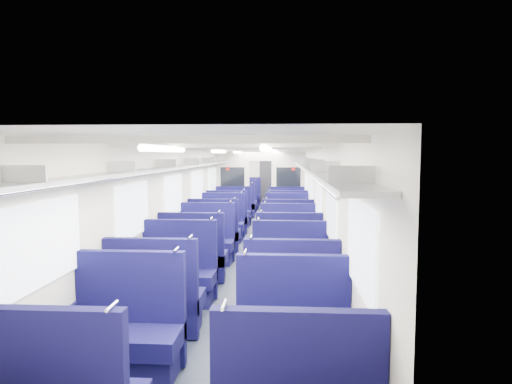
% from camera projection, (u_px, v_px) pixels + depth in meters
% --- Properties ---
extents(floor, '(2.80, 18.00, 0.01)m').
position_uv_depth(floor, '(255.00, 240.00, 11.38)').
color(floor, black).
rests_on(floor, ground).
extents(ceiling, '(2.80, 18.00, 0.01)m').
position_uv_depth(ceiling, '(255.00, 148.00, 11.17)').
color(ceiling, white).
rests_on(ceiling, wall_left).
extents(wall_left, '(0.02, 18.00, 2.35)m').
position_uv_depth(wall_left, '(201.00, 194.00, 11.36)').
color(wall_left, beige).
rests_on(wall_left, floor).
extents(dado_left, '(0.03, 17.90, 0.70)m').
position_uv_depth(dado_left, '(202.00, 226.00, 11.43)').
color(dado_left, '#13113A').
rests_on(dado_left, floor).
extents(wall_right, '(0.02, 18.00, 2.35)m').
position_uv_depth(wall_right, '(310.00, 195.00, 11.19)').
color(wall_right, beige).
rests_on(wall_right, floor).
extents(dado_right, '(0.03, 17.90, 0.70)m').
position_uv_depth(dado_right, '(309.00, 227.00, 11.26)').
color(dado_right, '#13113A').
rests_on(dado_right, floor).
extents(wall_far, '(2.80, 0.02, 2.35)m').
position_uv_depth(wall_far, '(268.00, 177.00, 20.22)').
color(wall_far, beige).
rests_on(wall_far, floor).
extents(luggage_rack_left, '(0.36, 17.40, 0.18)m').
position_uv_depth(luggage_rack_left, '(208.00, 163.00, 11.28)').
color(luggage_rack_left, '#B2B5BA').
rests_on(luggage_rack_left, wall_left).
extents(luggage_rack_right, '(0.36, 17.40, 0.18)m').
position_uv_depth(luggage_rack_right, '(303.00, 163.00, 11.13)').
color(luggage_rack_right, '#B2B5BA').
rests_on(luggage_rack_right, wall_right).
extents(windows, '(2.78, 15.60, 0.75)m').
position_uv_depth(windows, '(254.00, 186.00, 10.80)').
color(windows, white).
rests_on(windows, wall_left).
extents(ceiling_fittings, '(2.70, 16.06, 0.11)m').
position_uv_depth(ceiling_fittings, '(254.00, 151.00, 10.92)').
color(ceiling_fittings, silver).
rests_on(ceiling_fittings, ceiling).
extents(end_door, '(0.75, 0.06, 2.00)m').
position_uv_depth(end_door, '(268.00, 181.00, 20.18)').
color(end_door, black).
rests_on(end_door, floor).
extents(bulkhead, '(2.80, 0.10, 2.35)m').
position_uv_depth(bulkhead, '(260.00, 185.00, 13.78)').
color(bulkhead, silver).
rests_on(bulkhead, floor).
extents(seat_2, '(1.12, 0.62, 1.25)m').
position_uv_depth(seat_2, '(127.00, 336.00, 4.40)').
color(seat_2, '#100E46').
rests_on(seat_2, floor).
extents(seat_3, '(1.12, 0.62, 1.25)m').
position_uv_depth(seat_3, '(293.00, 343.00, 4.23)').
color(seat_3, '#100E46').
rests_on(seat_3, floor).
extents(seat_4, '(1.12, 0.62, 1.25)m').
position_uv_depth(seat_4, '(155.00, 303.00, 5.39)').
color(seat_4, '#100E46').
rests_on(seat_4, floor).
extents(seat_5, '(1.12, 0.62, 1.25)m').
position_uv_depth(seat_5, '(291.00, 305.00, 5.33)').
color(seat_5, '#100E46').
rests_on(seat_5, floor).
extents(seat_6, '(1.12, 0.62, 1.25)m').
position_uv_depth(seat_6, '(178.00, 277.00, 6.55)').
color(seat_6, '#100E46').
rests_on(seat_6, floor).
extents(seat_7, '(1.12, 0.62, 1.25)m').
position_uv_depth(seat_7, '(290.00, 278.00, 6.45)').
color(seat_7, '#100E46').
rests_on(seat_7, floor).
extents(seat_8, '(1.12, 0.62, 1.25)m').
position_uv_depth(seat_8, '(194.00, 259.00, 7.66)').
color(seat_8, '#100E46').
rests_on(seat_8, floor).
extents(seat_9, '(1.12, 0.62, 1.25)m').
position_uv_depth(seat_9, '(289.00, 259.00, 7.66)').
color(seat_9, '#100E46').
rests_on(seat_9, floor).
extents(seat_10, '(1.12, 0.62, 1.25)m').
position_uv_depth(seat_10, '(206.00, 244.00, 8.91)').
color(seat_10, '#100E46').
rests_on(seat_10, floor).
extents(seat_11, '(1.12, 0.62, 1.25)m').
position_uv_depth(seat_11, '(288.00, 246.00, 8.75)').
color(seat_11, '#100E46').
rests_on(seat_11, floor).
extents(seat_12, '(1.12, 0.62, 1.25)m').
position_uv_depth(seat_12, '(214.00, 235.00, 9.95)').
color(seat_12, '#100E46').
rests_on(seat_12, floor).
extents(seat_13, '(1.12, 0.62, 1.25)m').
position_uv_depth(seat_13, '(288.00, 235.00, 9.87)').
color(seat_13, '#100E46').
rests_on(seat_13, floor).
extents(seat_14, '(1.12, 0.62, 1.25)m').
position_uv_depth(seat_14, '(222.00, 226.00, 11.22)').
color(seat_14, '#100E46').
rests_on(seat_14, floor).
extents(seat_15, '(1.12, 0.62, 1.25)m').
position_uv_depth(seat_15, '(287.00, 226.00, 11.16)').
color(seat_15, '#100E46').
rests_on(seat_15, floor).
extents(seat_16, '(1.12, 0.62, 1.25)m').
position_uv_depth(seat_16, '(228.00, 220.00, 12.27)').
color(seat_16, '#100E46').
rests_on(seat_16, floor).
extents(seat_17, '(1.12, 0.62, 1.25)m').
position_uv_depth(seat_17, '(287.00, 220.00, 12.24)').
color(seat_17, '#100E46').
rests_on(seat_17, floor).
extents(seat_18, '(1.12, 0.62, 1.25)m').
position_uv_depth(seat_18, '(233.00, 214.00, 13.50)').
color(seat_18, '#100E46').
rests_on(seat_18, floor).
extents(seat_19, '(1.12, 0.62, 1.25)m').
position_uv_depth(seat_19, '(287.00, 214.00, 13.32)').
color(seat_19, '#100E46').
rests_on(seat_19, floor).
extents(seat_20, '(1.12, 0.62, 1.25)m').
position_uv_depth(seat_20, '(239.00, 206.00, 15.44)').
color(seat_20, '#100E46').
rests_on(seat_20, floor).
extents(seat_21, '(1.12, 0.62, 1.25)m').
position_uv_depth(seat_21, '(286.00, 206.00, 15.36)').
color(seat_21, '#100E46').
rests_on(seat_21, floor).
extents(seat_22, '(1.12, 0.62, 1.25)m').
position_uv_depth(seat_22, '(242.00, 203.00, 16.57)').
color(seat_22, '#100E46').
rests_on(seat_22, floor).
extents(seat_23, '(1.12, 0.62, 1.25)m').
position_uv_depth(seat_23, '(286.00, 203.00, 16.45)').
color(seat_23, '#100E46').
rests_on(seat_23, floor).
extents(seat_24, '(1.12, 0.62, 1.25)m').
position_uv_depth(seat_24, '(245.00, 199.00, 17.79)').
color(seat_24, '#100E46').
rests_on(seat_24, floor).
extents(seat_25, '(1.12, 0.62, 1.25)m').
position_uv_depth(seat_25, '(286.00, 200.00, 17.59)').
color(seat_25, '#100E46').
rests_on(seat_25, floor).
extents(seat_26, '(1.12, 0.62, 1.25)m').
position_uv_depth(seat_26, '(247.00, 197.00, 18.92)').
color(seat_26, '#100E46').
rests_on(seat_26, floor).
extents(seat_27, '(1.12, 0.62, 1.25)m').
position_uv_depth(seat_27, '(286.00, 197.00, 18.73)').
color(seat_27, '#100E46').
rests_on(seat_27, floor).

